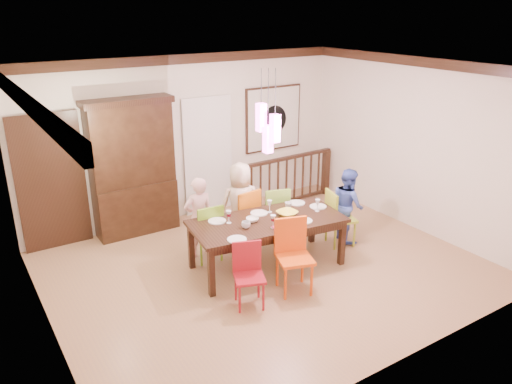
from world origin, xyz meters
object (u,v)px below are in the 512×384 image
china_hutch (133,167)px  person_far_left (199,217)px  dining_table (267,225)px  chair_end_right (341,214)px  person_end_right (348,205)px  person_far_mid (241,205)px  balustrade (287,179)px  chair_far_left (206,227)px

china_hutch → person_far_left: bearing=-70.3°
dining_table → chair_end_right: (1.41, -0.03, -0.14)m
dining_table → china_hutch: bearing=125.5°
person_end_right → person_far_mid: bearing=79.9°
dining_table → person_far_mid: bearing=94.3°
chair_end_right → china_hutch: (-2.60, 2.27, 0.62)m
balustrade → person_far_left: person_far_left is taller
person_far_left → person_end_right: 2.44m
chair_end_right → person_end_right: bearing=-50.6°
china_hutch → dining_table: bearing=-62.1°
balustrade → person_far_left: bearing=-158.6°
chair_end_right → balustrade: balustrade is taller
person_end_right → chair_far_left: bearing=90.4°
chair_end_right → person_far_left: (-2.10, 0.88, 0.11)m
dining_table → person_end_right: 1.63m
person_far_left → person_far_mid: bearing=-179.7°
chair_far_left → person_end_right: 2.36m
chair_far_left → chair_end_right: size_ratio=0.99×
chair_far_left → person_far_left: person_far_left is taller
chair_far_left → china_hutch: 1.75m
chair_end_right → person_far_left: bearing=83.7°
chair_end_right → china_hutch: 3.50m
china_hutch → balustrade: (2.91, -0.35, -0.65)m
chair_far_left → chair_end_right: bearing=163.6°
dining_table → balustrade: bearing=55.1°
dining_table → balustrade: size_ratio=1.08×
dining_table → person_far_mid: 0.83m
person_end_right → chair_end_right: bearing=128.9°
person_far_left → chair_end_right: bearing=159.1°
dining_table → chair_far_left: chair_far_left is taller
chair_far_left → balustrade: size_ratio=0.42×
dining_table → person_far_mid: (0.05, 0.83, 0.02)m
chair_far_left → chair_end_right: 2.18m
dining_table → person_end_right: size_ratio=1.91×
person_far_mid → china_hutch: bearing=-32.2°
china_hutch → person_far_left: china_hutch is taller
chair_end_right → china_hutch: china_hutch is taller
chair_end_right → person_far_mid: 1.62m
dining_table → balustrade: balustrade is taller
chair_far_left → china_hutch: (-0.54, 1.55, 0.63)m
person_far_mid → person_end_right: bearing=170.7°
balustrade → person_far_left: 2.63m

